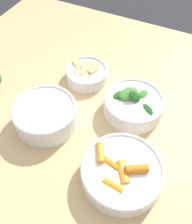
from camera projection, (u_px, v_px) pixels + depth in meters
ground_plane at (88, 201)px, 1.32m from camera, size 10.00×10.00×0.00m
dining_table at (84, 133)px, 0.81m from camera, size 1.11×1.07×0.75m
bowl_carrots at (122, 172)px, 0.59m from camera, size 0.19×0.19×0.07m
bowl_greens at (133, 104)px, 0.71m from camera, size 0.17×0.17×0.08m
bowl_beans_hotdog at (46, 116)px, 0.69m from camera, size 0.17×0.17×0.07m
bowl_cookies at (87, 73)px, 0.81m from camera, size 0.14×0.14×0.05m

